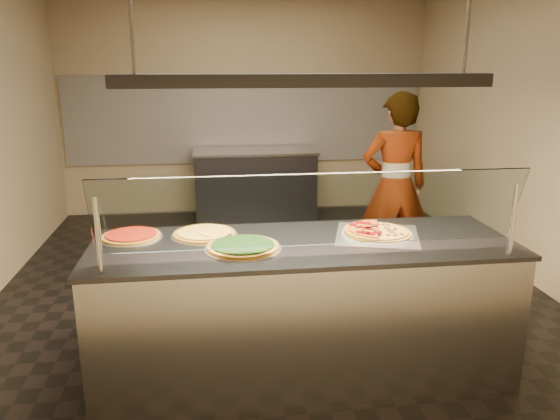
{
  "coord_description": "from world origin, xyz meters",
  "views": [
    {
      "loc": [
        -0.55,
        -4.64,
        2.05
      ],
      "look_at": [
        -0.04,
        -0.86,
        1.02
      ],
      "focal_mm": 35.0,
      "sensor_mm": 36.0,
      "label": 1
    }
  ],
  "objects": [
    {
      "name": "ground",
      "position": [
        0.0,
        0.0,
        -0.01
      ],
      "size": [
        5.0,
        6.0,
        0.02
      ],
      "primitive_type": "cube",
      "color": "black",
      "rests_on": "ground"
    },
    {
      "name": "wall_back",
      "position": [
        0.0,
        3.01,
        1.5
      ],
      "size": [
        5.0,
        0.02,
        3.0
      ],
      "primitive_type": "cube",
      "color": "tan",
      "rests_on": "ground"
    },
    {
      "name": "wall_front",
      "position": [
        0.0,
        -3.01,
        1.5
      ],
      "size": [
        5.0,
        0.02,
        3.0
      ],
      "primitive_type": "cube",
      "color": "tan",
      "rests_on": "ground"
    },
    {
      "name": "wall_right",
      "position": [
        2.51,
        0.0,
        1.5
      ],
      "size": [
        0.02,
        6.0,
        3.0
      ],
      "primitive_type": "cube",
      "color": "tan",
      "rests_on": "ground"
    },
    {
      "name": "tile_band",
      "position": [
        0.0,
        2.98,
        1.3
      ],
      "size": [
        4.9,
        0.02,
        1.2
      ],
      "primitive_type": "cube",
      "color": "silver",
      "rests_on": "wall_back"
    },
    {
      "name": "serving_counter",
      "position": [
        0.05,
        -1.33,
        0.47
      ],
      "size": [
        2.74,
        0.94,
        0.93
      ],
      "color": "#B7B7BC",
      "rests_on": "ground"
    },
    {
      "name": "sneeze_guard",
      "position": [
        0.05,
        -1.68,
        1.23
      ],
      "size": [
        2.5,
        0.18,
        0.54
      ],
      "color": "#B7B7BC",
      "rests_on": "serving_counter"
    },
    {
      "name": "perforated_tray",
      "position": [
        0.57,
        -1.26,
        0.94
      ],
      "size": [
        0.67,
        0.67,
        0.01
      ],
      "color": "silver",
      "rests_on": "serving_counter"
    },
    {
      "name": "half_pizza_pepperoni",
      "position": [
        0.46,
        -1.26,
        0.96
      ],
      "size": [
        0.34,
        0.49,
        0.05
      ],
      "color": "brown",
      "rests_on": "perforated_tray"
    },
    {
      "name": "half_pizza_sausage",
      "position": [
        0.67,
        -1.26,
        0.96
      ],
      "size": [
        0.34,
        0.49,
        0.04
      ],
      "color": "brown",
      "rests_on": "perforated_tray"
    },
    {
      "name": "pizza_spinach",
      "position": [
        -0.35,
        -1.42,
        0.95
      ],
      "size": [
        0.48,
        0.48,
        0.03
      ],
      "color": "silver",
      "rests_on": "serving_counter"
    },
    {
      "name": "pizza_cheese",
      "position": [
        -0.59,
        -1.11,
        0.94
      ],
      "size": [
        0.44,
        0.44,
        0.03
      ],
      "color": "silver",
      "rests_on": "serving_counter"
    },
    {
      "name": "pizza_tomato",
      "position": [
        -1.07,
        -1.09,
        0.94
      ],
      "size": [
        0.41,
        0.41,
        0.03
      ],
      "color": "silver",
      "rests_on": "serving_counter"
    },
    {
      "name": "pizza_spatula",
      "position": [
        -0.54,
        -1.2,
        0.96
      ],
      "size": [
        0.26,
        0.2,
        0.02
      ],
      "color": "#B7B7BC",
      "rests_on": "pizza_spinach"
    },
    {
      "name": "prep_table",
      "position": [
        0.07,
        2.55,
        0.47
      ],
      "size": [
        1.63,
        0.74,
        0.93
      ],
      "color": "#313136",
      "rests_on": "ground"
    },
    {
      "name": "worker",
      "position": [
        1.24,
        0.33,
        0.9
      ],
      "size": [
        0.66,
        0.44,
        1.8
      ],
      "primitive_type": "imported",
      "rotation": [
        0.0,
        0.0,
        3.13
      ],
      "color": "#3E3C48",
      "rests_on": "ground"
    },
    {
      "name": "heat_lamp_housing",
      "position": [
        0.05,
        -1.33,
        1.95
      ],
      "size": [
        2.3,
        0.18,
        0.08
      ],
      "primitive_type": "cube",
      "color": "#313136",
      "rests_on": "ceiling"
    }
  ]
}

